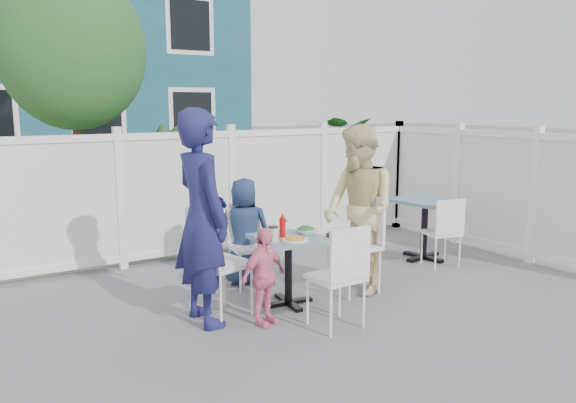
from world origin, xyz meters
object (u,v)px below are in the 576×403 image
woman (359,209)px  utility_cabinet (1,200)px  chair_right (361,236)px  toddler (264,277)px  chair_left (214,255)px  chair_back (248,238)px  man (202,218)px  boy (245,231)px  chair_near (342,270)px  spare_table (425,213)px  main_table (288,252)px

woman → utility_cabinet: bearing=-134.0°
chair_right → toddler: 1.35m
chair_left → chair_back: chair_left is taller
man → boy: (0.82, 0.79, -0.37)m
chair_right → utility_cabinet: bearing=42.3°
chair_back → boy: size_ratio=0.76×
chair_back → toddler: (-0.41, -1.06, -0.08)m
toddler → chair_back: bearing=51.8°
chair_right → woman: (-0.03, 0.01, 0.28)m
chair_near → man: 1.29m
boy → chair_near: bearing=118.9°
utility_cabinet → spare_table: bearing=-40.0°
spare_table → chair_back: bearing=174.0°
chair_back → toddler: 1.14m
chair_right → man: bearing=91.1°
boy → main_table: bearing=118.3°
chair_near → man: size_ratio=0.48×
woman → boy: size_ratio=1.50×
chair_right → chair_back: (-0.90, 0.79, -0.07)m
utility_cabinet → chair_right: 4.80m
chair_near → boy: size_ratio=0.79×
utility_cabinet → chair_near: (2.22, -4.45, -0.16)m
chair_left → chair_right: bearing=71.8°
main_table → woman: size_ratio=0.40×
man → chair_right: bearing=-93.9°
chair_back → woman: woman is taller
main_table → chair_left: 0.76m
chair_left → man: size_ratio=0.53×
utility_cabinet → chair_left: 3.89m
chair_back → man: bearing=50.1°
chair_right → chair_back: bearing=52.0°
boy → chair_right: bearing=161.5°
chair_near → boy: (-0.11, 1.58, 0.04)m
main_table → chair_near: size_ratio=0.76×
spare_table → toddler: toddler is taller
main_table → chair_back: bearing=93.1°
toddler → chair_right: bearing=-5.5°
utility_cabinet → spare_table: utility_cabinet is taller
chair_back → boy: 0.10m
chair_right → chair_near: (-0.80, -0.72, -0.05)m
utility_cabinet → chair_near: bearing=-68.1°
chair_back → man: 1.19m
spare_table → chair_right: bearing=-159.7°
main_table → toddler: (-0.45, -0.31, -0.09)m
toddler → utility_cabinet: bearing=96.0°
toddler → spare_table: bearing=-0.9°
spare_table → chair_right: 1.56m
chair_back → woman: size_ratio=0.51×
chair_left → spare_table: bearing=83.4°
utility_cabinet → chair_near: size_ratio=1.52×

